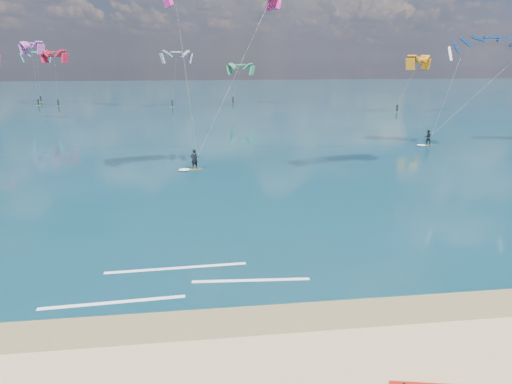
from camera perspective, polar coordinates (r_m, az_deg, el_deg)
ground at (r=54.44m, az=-8.71°, el=5.35°), size 320.00×320.00×0.00m
wet_sand_strip at (r=19.49m, az=-10.96°, el=-15.98°), size 320.00×2.40×0.01m
sea at (r=117.89m, az=-8.08°, el=11.34°), size 320.00×200.00×0.04m
kitesurfer_main at (r=39.35m, az=-6.12°, el=14.97°), size 10.48×9.23×18.18m
kitesurfer_far at (r=57.87m, az=24.24°, el=12.19°), size 10.98×7.62×14.12m
shoreline_foam at (r=22.52m, az=-9.52°, el=-11.04°), size 12.24×3.64×0.01m
distant_kites at (r=98.44m, az=-15.86°, el=13.14°), size 81.57×35.07×13.13m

